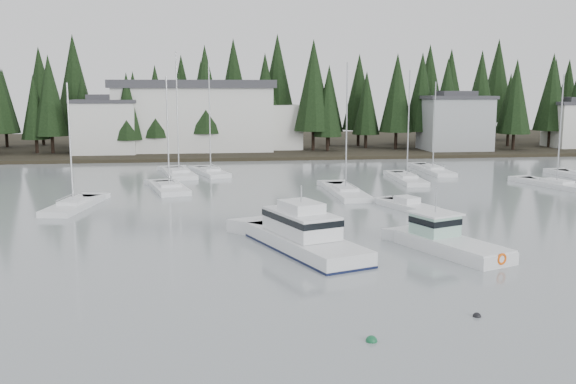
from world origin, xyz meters
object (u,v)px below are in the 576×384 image
Objects in this scene: harbor_inn at (207,116)px; sailboat_3 at (179,175)px; sailboat_11 at (556,186)px; runabout_1 at (407,207)px; sailboat_10 at (169,190)px; sailboat_0 at (346,194)px; lobster_boat_teal at (447,243)px; sailboat_7 at (74,208)px; sailboat_6 at (407,180)px; house_east_a at (455,122)px; house_west at (106,125)px; sailboat_13 at (211,173)px; cabin_cruiser_center at (304,239)px; sailboat_4 at (433,172)px.

sailboat_3 reaches higher than harbor_inn.
sailboat_11 reaches higher than runabout_1.
sailboat_0 is at bearing -117.55° from sailboat_10.
sailboat_11 is at bearing -62.95° from lobster_boat_teal.
sailboat_11 is (21.13, 24.27, -0.47)m from lobster_boat_teal.
harbor_inn is 44.48m from sailboat_0.
sailboat_6 is at bearing -58.75° from sailboat_7.
house_east_a is 54.51m from sailboat_10.
sailboat_10 is (-3.91, -37.66, -5.71)m from harbor_inn.
house_east_a is 1.25× the size of lobster_boat_teal.
runabout_1 is (28.26, -3.61, 0.07)m from sailboat_7.
sailboat_11 reaches higher than house_east_a.
sailboat_10 is 39.93m from sailboat_11.
house_west is 0.79× the size of sailboat_11.
harbor_inn reaches higher than sailboat_10.
sailboat_11 is (35.94, -40.33, -5.71)m from harbor_inn.
runabout_1 is (-22.19, -45.76, -4.77)m from house_east_a.
house_west is 48.16m from sailboat_0.
runabout_1 is at bearing -134.04° from sailboat_10.
sailboat_0 is at bearing -124.33° from house_east_a.
house_west is 63.15m from sailboat_11.
house_west reaches higher than lobster_boat_teal.
harbor_inn is at bearing -18.91° from sailboat_10.
lobster_boat_teal is 22.57m from sailboat_0.
sailboat_3 is at bearing 74.85° from sailboat_6.
sailboat_13 reaches higher than lobster_boat_teal.
house_west reaches higher than runabout_1.
sailboat_4 is at bearing -50.93° from cabin_cruiser_center.
sailboat_7 is at bearing 80.92° from sailboat_11.
sailboat_0 reaches higher than lobster_boat_teal.
lobster_boat_teal is at bearing -175.81° from sailboat_13.
runabout_1 is (20.20, -23.90, 0.05)m from sailboat_3.
sailboat_3 is 11.47m from sailboat_10.
sailboat_13 reaches higher than sailboat_10.
sailboat_3 is at bearing 3.50° from lobster_boat_teal.
cabin_cruiser_center is at bearing 153.46° from sailboat_6.
sailboat_7 is (-17.42, 16.57, -0.65)m from cabin_cruiser_center.
sailboat_6 is 0.87× the size of sailboat_13.
sailboat_6 is at bearing -48.70° from sailboat_0.
runabout_1 is (10.84, 12.95, -0.58)m from cabin_cruiser_center.
sailboat_4 is 0.79× the size of sailboat_13.
sailboat_0 is at bearing -39.28° from cabin_cruiser_center.
sailboat_3 is 1.02× the size of sailboat_13.
sailboat_13 is 2.29× the size of runabout_1.
cabin_cruiser_center is at bearing 172.31° from sailboat_13.
sailboat_4 reaches higher than house_east_a.
sailboat_10 is at bearing 12.88° from lobster_boat_teal.
runabout_1 is (-19.17, -9.77, 0.07)m from sailboat_11.
house_west is 54.01m from house_east_a.
runabout_1 is at bearing -157.27° from sailboat_0.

